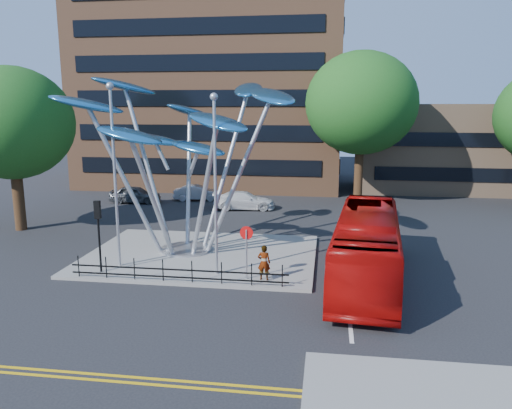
% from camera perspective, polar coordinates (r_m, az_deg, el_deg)
% --- Properties ---
extents(ground, '(120.00, 120.00, 0.00)m').
position_cam_1_polar(ground, '(21.14, -7.66, -10.80)').
color(ground, black).
rests_on(ground, ground).
extents(traffic_island, '(12.00, 9.00, 0.15)m').
position_cam_1_polar(traffic_island, '(26.82, -6.23, -5.76)').
color(traffic_island, slate).
rests_on(traffic_island, ground).
extents(double_yellow_near, '(40.00, 0.12, 0.01)m').
position_cam_1_polar(double_yellow_near, '(16.04, -13.81, -18.62)').
color(double_yellow_near, gold).
rests_on(double_yellow_near, ground).
extents(double_yellow_far, '(40.00, 0.12, 0.01)m').
position_cam_1_polar(double_yellow_far, '(15.80, -14.24, -19.14)').
color(double_yellow_far, gold).
rests_on(double_yellow_far, ground).
extents(brick_tower, '(25.00, 15.00, 30.00)m').
position_cam_1_polar(brick_tower, '(52.57, -4.76, 19.02)').
color(brick_tower, brown).
rests_on(brick_tower, ground).
extents(low_building_near, '(15.00, 8.00, 8.00)m').
position_cam_1_polar(low_building_near, '(50.07, 20.41, 6.13)').
color(low_building_near, '#A07C5E').
rests_on(low_building_near, ground).
extents(tree_right, '(8.80, 8.80, 12.11)m').
position_cam_1_polar(tree_right, '(40.88, 11.95, 11.24)').
color(tree_right, black).
rests_on(tree_right, ground).
extents(tree_left, '(7.60, 7.60, 10.32)m').
position_cam_1_polar(tree_left, '(34.82, -26.17, 8.32)').
color(tree_left, black).
rests_on(tree_left, ground).
extents(leaf_sculpture, '(12.72, 9.54, 9.51)m').
position_cam_1_polar(leaf_sculpture, '(26.61, -8.44, 8.94)').
color(leaf_sculpture, '#9EA0A5').
rests_on(leaf_sculpture, traffic_island).
extents(street_lamp_left, '(0.36, 0.36, 8.80)m').
position_cam_1_polar(street_lamp_left, '(24.59, -15.92, 4.90)').
color(street_lamp_left, '#9EA0A5').
rests_on(street_lamp_left, traffic_island).
extents(street_lamp_right, '(0.36, 0.36, 8.30)m').
position_cam_1_polar(street_lamp_right, '(22.56, -4.70, 4.08)').
color(street_lamp_right, '#9EA0A5').
rests_on(street_lamp_right, traffic_island).
extents(traffic_light_island, '(0.28, 0.18, 3.42)m').
position_cam_1_polar(traffic_light_island, '(24.35, -17.60, -1.81)').
color(traffic_light_island, black).
rests_on(traffic_light_island, traffic_island).
extents(no_entry_sign_island, '(0.60, 0.10, 2.45)m').
position_cam_1_polar(no_entry_sign_island, '(22.46, -1.10, -4.46)').
color(no_entry_sign_island, '#9EA0A5').
rests_on(no_entry_sign_island, traffic_island).
extents(pedestrian_railing_front, '(10.00, 0.06, 1.00)m').
position_cam_1_polar(pedestrian_railing_front, '(22.75, -8.97, -7.73)').
color(pedestrian_railing_front, black).
rests_on(pedestrian_railing_front, traffic_island).
extents(red_bus, '(3.79, 11.69, 3.20)m').
position_cam_1_polar(red_bus, '(23.30, 12.56, -4.71)').
color(red_bus, '#9C0907').
rests_on(red_bus, ground).
extents(pedestrian, '(0.61, 0.42, 1.61)m').
position_cam_1_polar(pedestrian, '(22.58, 0.92, -6.65)').
color(pedestrian, gray).
rests_on(pedestrian, traffic_island).
extents(parked_car_left, '(4.22, 1.91, 1.41)m').
position_cam_1_polar(parked_car_left, '(42.14, -13.65, 1.13)').
color(parked_car_left, '#43474B').
rests_on(parked_car_left, ground).
extents(parked_car_mid, '(4.09, 1.94, 1.29)m').
position_cam_1_polar(parked_car_mid, '(42.29, -6.71, 1.34)').
color(parked_car_mid, '#999AA0').
rests_on(parked_car_mid, ground).
extents(parked_car_right, '(4.93, 2.46, 1.37)m').
position_cam_1_polar(parked_car_right, '(38.42, -1.37, 0.46)').
color(parked_car_right, silver).
rests_on(parked_car_right, ground).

